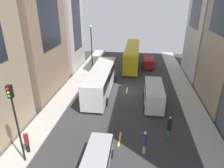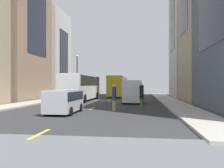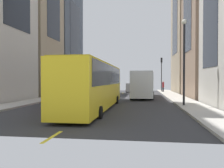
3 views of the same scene
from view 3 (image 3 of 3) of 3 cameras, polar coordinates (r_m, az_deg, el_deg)
ground_plane at (r=30.13m, az=0.88°, el=-3.41°), size 42.33×42.33×0.00m
sidewalk_west at (r=30.19m, az=15.93°, el=-3.30°), size 2.55×44.00×0.15m
sidewalk_east at (r=32.06m, az=-13.27°, el=-3.04°), size 2.55×44.00×0.15m
lane_stripe_0 at (r=51.00m, az=3.77°, el=-1.60°), size 0.16×2.00×0.01m
lane_stripe_1 at (r=40.55m, az=2.70°, el=-2.27°), size 0.16×2.00×0.01m
lane_stripe_2 at (r=30.13m, az=0.88°, el=-3.40°), size 0.16×2.00×0.01m
lane_stripe_3 at (r=19.80m, az=-2.87°, el=-5.71°), size 0.16×2.00×0.01m
lane_stripe_4 at (r=9.83m, az=-14.69°, el=-12.64°), size 0.16×2.00×0.01m
building_west_0 at (r=46.58m, az=20.61°, el=17.64°), size 8.15×11.86×31.41m
building_east_0 at (r=46.76m, az=-14.55°, el=11.59°), size 9.05×11.30×21.86m
city_bus_white at (r=30.80m, az=7.47°, el=0.42°), size 2.80×11.77×3.35m
streetcar_yellow at (r=18.23m, az=-4.18°, el=0.39°), size 2.70×14.25×3.59m
delivery_van_white at (r=34.20m, az=-3.90°, el=-0.35°), size 2.25×5.69×2.58m
car_red_0 at (r=20.37m, az=-12.11°, el=-2.68°), size 2.01×4.30×1.73m
car_silver_1 at (r=43.98m, az=4.81°, el=-0.70°), size 1.92×4.17×1.73m
pedestrian_waiting_curb at (r=40.36m, az=-3.55°, el=-0.60°), size 0.38×0.38×2.25m
pedestrian_walking_far at (r=43.22m, az=12.64°, el=-0.50°), size 0.36×0.36×1.98m
pedestrian_crossing_mid at (r=42.27m, az=-0.01°, el=-0.58°), size 0.37×0.37×2.16m
traffic_light_near_corner at (r=44.19m, az=12.25°, el=3.86°), size 0.32×0.44×6.37m
streetlamp_near at (r=20.69m, az=17.55°, el=7.38°), size 0.44×0.44×7.36m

